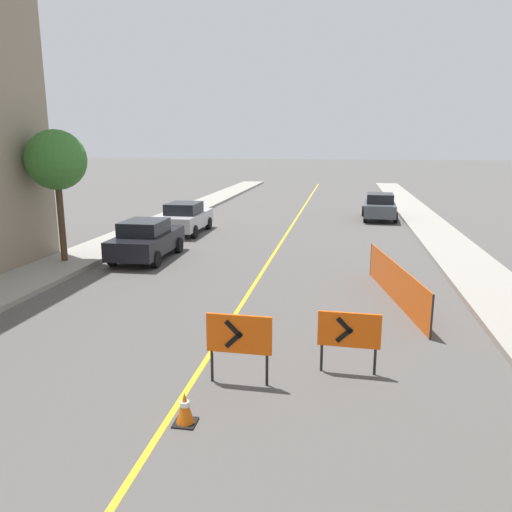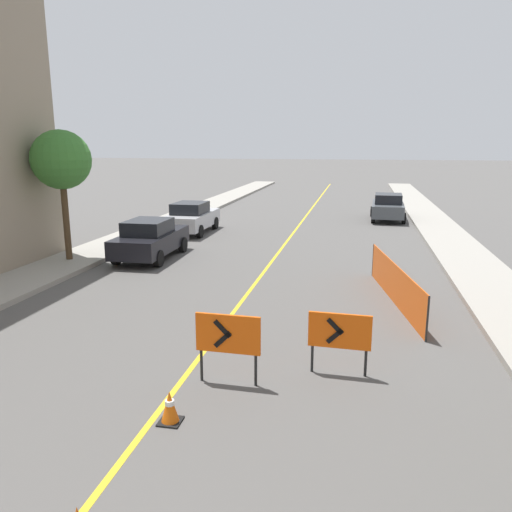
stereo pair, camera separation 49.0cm
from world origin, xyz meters
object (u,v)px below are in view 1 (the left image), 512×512
Objects in this scene: parked_car_curb_near at (147,239)px; parked_car_curb_far at (379,206)px; parked_car_curb_mid at (185,218)px; street_tree_left_near at (56,161)px; traffic_cone_fifth at (185,408)px; arrow_barricade_secondary at (349,332)px; arrow_barricade_primary at (239,336)px.

parked_car_curb_far is at bearing 50.64° from parked_car_curb_near.
street_tree_left_near is (-2.45, -7.35, 3.11)m from parked_car_curb_mid.
arrow_barricade_secondary reaches higher than traffic_cone_fifth.
street_tree_left_near reaches higher than parked_car_curb_far.
arrow_barricade_secondary is at bearing 41.71° from traffic_cone_fifth.
traffic_cone_fifth is 0.13× the size of parked_car_curb_near.
parked_car_curb_near is at bearing 133.54° from arrow_barricade_secondary.
parked_car_curb_near is (-7.85, 8.91, -0.08)m from arrow_barricade_secondary.
arrow_barricade_primary is (0.59, 1.55, 0.69)m from traffic_cone_fifth.
parked_car_curb_near reaches higher than traffic_cone_fifth.
parked_car_curb_far reaches higher than traffic_cone_fifth.
parked_car_curb_mid is 8.35m from street_tree_left_near.
parked_car_curb_far is at bearing 86.85° from arrow_barricade_secondary.
parked_car_curb_near is 15.84m from parked_car_curb_far.
arrow_barricade_secondary is at bearing -61.43° from parked_car_curb_mid.
arrow_barricade_secondary is (2.07, 0.82, -0.09)m from arrow_barricade_primary.
arrow_barricade_secondary is 21.42m from parked_car_curb_far.
parked_car_curb_near is at bearing 122.22° from arrow_barricade_primary.
traffic_cone_fifth is 0.13× the size of parked_car_curb_far.
arrow_barricade_secondary is 0.29× the size of parked_car_curb_far.
arrow_barricade_secondary is at bearing 23.14° from arrow_barricade_primary.
street_tree_left_near is at bearing 137.29° from arrow_barricade_primary.
traffic_cone_fifth is at bearing -66.29° from parked_car_curb_near.
parked_car_curb_far is (1.98, 21.33, -0.08)m from arrow_barricade_secondary.
parked_car_curb_near is 0.89× the size of street_tree_left_near.
parked_car_curb_mid reaches higher than arrow_barricade_secondary.
parked_car_curb_mid is 0.88× the size of street_tree_left_near.
arrow_barricade_primary is 1.09× the size of arrow_barricade_secondary.
traffic_cone_fifth is 3.62m from arrow_barricade_secondary.
street_tree_left_near is at bearing -108.69° from parked_car_curb_mid.
traffic_cone_fifth is 1.80m from arrow_barricade_primary.
traffic_cone_fifth is 12.43m from parked_car_curb_near.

